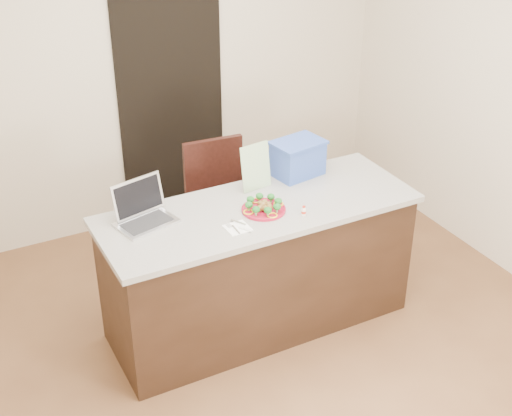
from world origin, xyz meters
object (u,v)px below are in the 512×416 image
plate (264,209)px  blue_box (298,158)px  chair (220,199)px  napkin (237,228)px  island (259,266)px  laptop (142,210)px  yogurt_bottle (304,211)px

plate → blue_box: (0.45, 0.34, 0.11)m
plate → chair: size_ratio=0.27×
plate → napkin: bearing=-154.1°
island → plate: (0.00, -0.06, 0.47)m
laptop → blue_box: size_ratio=1.04×
island → napkin: napkin is taller
island → plate: plate is taller
plate → island: bearing=92.7°
napkin → laptop: bearing=142.2°
napkin → laptop: laptop is taller
plate → laptop: (-0.71, 0.25, 0.06)m
yogurt_bottle → chair: (-0.12, 0.98, -0.36)m
island → yogurt_bottle: size_ratio=33.67×
napkin → blue_box: (0.69, 0.46, 0.12)m
plate → laptop: size_ratio=0.71×
plate → yogurt_bottle: bearing=-39.3°
laptop → yogurt_bottle: bearing=-38.3°
plate → laptop: laptop is taller
chair → island: bearing=-91.6°
plate → blue_box: blue_box is taller
yogurt_bottle → laptop: size_ratio=0.15×
napkin → plate: bearing=25.9°
yogurt_bottle → chair: chair is taller
yogurt_bottle → napkin: bearing=174.3°
napkin → laptop: size_ratio=0.36×
island → laptop: (-0.71, 0.19, 0.52)m
blue_box → plate: bearing=-151.9°
island → yogurt_bottle: bearing=-48.0°
island → laptop: 0.90m
laptop → chair: size_ratio=0.38×
plate → yogurt_bottle: 0.25m
napkin → laptop: (-0.47, 0.36, 0.06)m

